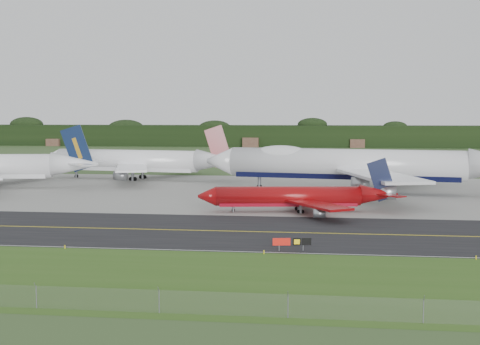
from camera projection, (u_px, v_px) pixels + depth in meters
name	position (u px, v px, depth m)	size (l,w,h in m)	color
ground	(267.00, 228.00, 108.91)	(600.00, 600.00, 0.00)	#354E24
grass_verge	(240.00, 281.00, 74.33)	(400.00, 30.00, 0.01)	#33581A
taxiway	(265.00, 232.00, 104.96)	(400.00, 32.00, 0.02)	black
apron	(286.00, 192.00, 159.31)	(400.00, 78.00, 0.01)	gray
taxiway_centreline	(265.00, 232.00, 104.96)	(400.00, 0.40, 0.00)	yellow
taxiway_edge_line	(255.00, 252.00, 89.64)	(400.00, 0.25, 0.00)	silver
perimeter_fence	(223.00, 304.00, 61.39)	(320.00, 0.10, 320.00)	slate
horizon_treeline	(309.00, 137.00, 378.96)	(700.00, 25.00, 12.00)	black
jet_ba_747	(357.00, 165.00, 156.85)	(76.69, 62.85, 19.31)	silver
jet_red_737	(299.00, 197.00, 126.40)	(38.09, 30.78, 10.29)	maroon
jet_star_tail	(137.00, 161.00, 187.97)	(59.00, 48.83, 15.58)	white
taxiway_sign	(292.00, 242.00, 90.42)	(5.20, 1.07, 1.75)	slate
edge_marker_left	(65.00, 247.00, 91.94)	(0.16, 0.16, 0.50)	yellow
edge_marker_center	(264.00, 252.00, 88.47)	(0.16, 0.16, 0.50)	yellow
edge_marker_right	(476.00, 258.00, 85.05)	(0.16, 0.16, 0.50)	yellow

